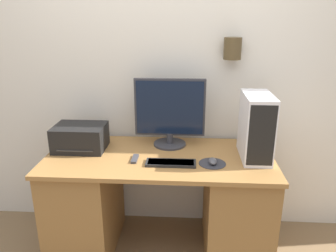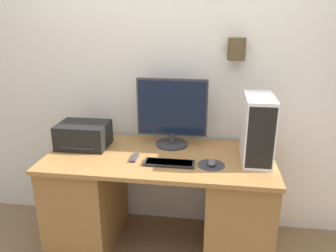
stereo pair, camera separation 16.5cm
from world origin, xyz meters
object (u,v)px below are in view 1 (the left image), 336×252
at_px(keyboard, 171,163).
at_px(remote_control, 135,159).
at_px(monitor, 170,112).
at_px(printer, 80,137).
at_px(mouse, 213,161).
at_px(computer_tower, 256,127).

bearing_deg(keyboard, remote_control, 167.75).
bearing_deg(remote_control, monitor, 52.56).
bearing_deg(keyboard, printer, 161.80).
bearing_deg(monitor, printer, -169.40).
height_order(keyboard, mouse, mouse).
bearing_deg(monitor, keyboard, -85.43).
height_order(monitor, keyboard, monitor).
xyz_separation_m(monitor, keyboard, (0.03, -0.35, -0.26)).
xyz_separation_m(monitor, remote_control, (-0.22, -0.29, -0.26)).
distance_m(keyboard, mouse, 0.28).
relative_size(keyboard, mouse, 3.48).
bearing_deg(computer_tower, remote_control, -173.08).
bearing_deg(printer, remote_control, -21.50).
distance_m(mouse, printer, 0.99).
bearing_deg(monitor, mouse, -46.52).
distance_m(keyboard, computer_tower, 0.63).
xyz_separation_m(monitor, computer_tower, (0.60, -0.19, -0.04)).
relative_size(printer, remote_control, 2.80).
xyz_separation_m(printer, remote_control, (0.43, -0.17, -0.08)).
bearing_deg(mouse, remote_control, 176.58).
distance_m(keyboard, remote_control, 0.26).
height_order(monitor, remote_control, monitor).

